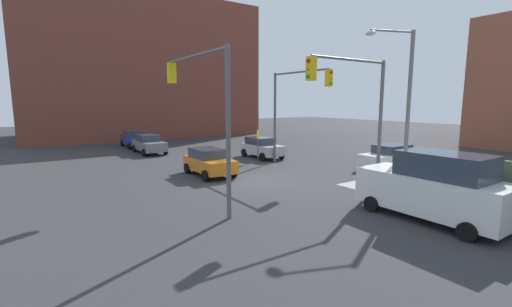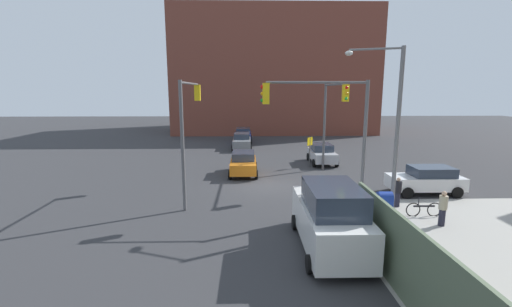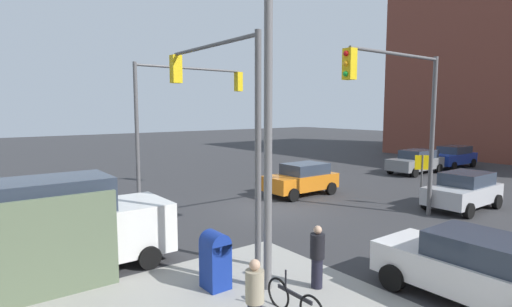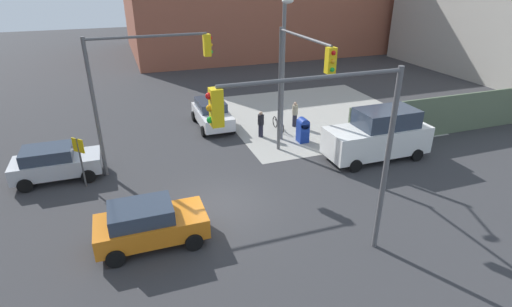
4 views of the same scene
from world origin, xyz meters
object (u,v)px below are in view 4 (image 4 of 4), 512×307
object	(u,v)px
street_lamp_corner	(283,60)
sedan_silver	(55,163)
traffic_signal_se_corner	(327,134)
pedestrian_crossing	(295,114)
traffic_signal_ne_corner	(297,75)
bicycle_leaning_on_fence	(278,124)
pedestrian_waiting	(261,124)
van_white_delivery	(379,135)
coupe_orange	(149,223)
traffic_signal_nw_corner	(141,77)
hatchback_white	(212,113)
mailbox_blue	(303,129)

from	to	relation	value
street_lamp_corner	sedan_silver	xyz separation A→B (m)	(-11.74, -0.58, -3.86)
traffic_signal_se_corner	pedestrian_crossing	bearing A→B (deg)	68.90
sedan_silver	pedestrian_crossing	xyz separation A→B (m)	(13.47, 2.53, -0.01)
traffic_signal_ne_corner	bicycle_leaning_on_fence	distance (m)	6.45
traffic_signal_ne_corner	pedestrian_waiting	bearing A→B (deg)	94.29
van_white_delivery	bicycle_leaning_on_fence	distance (m)	6.43
coupe_orange	pedestrian_waiting	size ratio (longest dim) A/B	2.46
street_lamp_corner	van_white_delivery	bearing A→B (deg)	-43.22
van_white_delivery	pedestrian_waiting	xyz separation A→B (m)	(-4.76, 4.70, -0.47)
traffic_signal_nw_corner	coupe_orange	xyz separation A→B (m)	(-0.69, -6.12, -3.80)
sedan_silver	pedestrian_waiting	world-z (taller)	sedan_silver
traffic_signal_nw_corner	coupe_orange	size ratio (longest dim) A/B	1.67
sedan_silver	hatchback_white	world-z (taller)	same
traffic_signal_ne_corner	street_lamp_corner	bearing A→B (deg)	79.05
hatchback_white	street_lamp_corner	bearing A→B (deg)	-50.02
pedestrian_crossing	pedestrian_waiting	distance (m)	2.75
sedan_silver	van_white_delivery	bearing A→B (deg)	-11.12
traffic_signal_se_corner	bicycle_leaning_on_fence	size ratio (longest dim) A/B	3.71
traffic_signal_nw_corner	bicycle_leaning_on_fence	size ratio (longest dim) A/B	3.71
street_lamp_corner	coupe_orange	size ratio (longest dim) A/B	2.06
pedestrian_crossing	sedan_silver	bearing A→B (deg)	-62.69
hatchback_white	van_white_delivery	size ratio (longest dim) A/B	0.77
mailbox_blue	coupe_orange	xyz separation A→B (m)	(-9.24, -6.62, 0.08)
traffic_signal_nw_corner	van_white_delivery	bearing A→B (deg)	-13.43
bicycle_leaning_on_fence	hatchback_white	bearing A→B (deg)	151.35
mailbox_blue	hatchback_white	distance (m)	5.99
traffic_signal_nw_corner	hatchback_white	world-z (taller)	traffic_signal_nw_corner
traffic_signal_se_corner	mailbox_blue	distance (m)	11.02
traffic_signal_se_corner	pedestrian_waiting	bearing A→B (deg)	79.74
pedestrian_crossing	pedestrian_waiting	xyz separation A→B (m)	(-2.60, -0.90, -0.02)
coupe_orange	bicycle_leaning_on_fence	xyz separation A→B (m)	(8.64, 8.82, -0.50)
mailbox_blue	sedan_silver	size ratio (longest dim) A/B	0.37
traffic_signal_se_corner	traffic_signal_ne_corner	world-z (taller)	same
traffic_signal_ne_corner	hatchback_white	xyz separation A→B (m)	(-2.57, 6.70, -3.78)
van_white_delivery	bicycle_leaning_on_fence	world-z (taller)	van_white_delivery
mailbox_blue	sedan_silver	xyz separation A→B (m)	(-12.87, -0.13, 0.08)
street_lamp_corner	hatchback_white	xyz separation A→B (m)	(-3.14, 3.75, -3.86)
traffic_signal_se_corner	traffic_signal_ne_corner	xyz separation A→B (m)	(2.29, 7.00, -0.04)
street_lamp_corner	pedestrian_crossing	world-z (taller)	street_lamp_corner
street_lamp_corner	pedestrian_crossing	size ratio (longest dim) A/B	4.96
bicycle_leaning_on_fence	coupe_orange	bearing A→B (deg)	-134.40
van_white_delivery	pedestrian_waiting	bearing A→B (deg)	135.36
traffic_signal_nw_corner	mailbox_blue	distance (m)	9.40
traffic_signal_nw_corner	coupe_orange	bearing A→B (deg)	-96.45
traffic_signal_nw_corner	street_lamp_corner	xyz separation A→B (m)	(7.42, 0.95, 0.06)
traffic_signal_nw_corner	van_white_delivery	distance (m)	12.10
traffic_signal_ne_corner	hatchback_white	world-z (taller)	traffic_signal_ne_corner
street_lamp_corner	coupe_orange	distance (m)	11.43
mailbox_blue	pedestrian_crossing	bearing A→B (deg)	75.96
mailbox_blue	pedestrian_waiting	world-z (taller)	pedestrian_waiting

